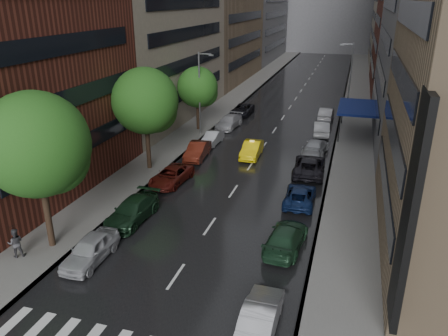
% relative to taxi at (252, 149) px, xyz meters
% --- Properties ---
extents(ground, '(220.00, 220.00, 0.00)m').
position_rel_taxi_xyz_m(ground, '(0.47, -24.38, -0.76)').
color(ground, gray).
rests_on(ground, ground).
extents(road, '(14.00, 140.00, 0.01)m').
position_rel_taxi_xyz_m(road, '(0.47, 25.62, -0.76)').
color(road, black).
rests_on(road, ground).
extents(sidewalk_left, '(4.00, 140.00, 0.15)m').
position_rel_taxi_xyz_m(sidewalk_left, '(-8.53, 25.62, -0.69)').
color(sidewalk_left, gray).
rests_on(sidewalk_left, ground).
extents(sidewalk_right, '(4.00, 140.00, 0.15)m').
position_rel_taxi_xyz_m(sidewalk_right, '(9.47, 25.62, -0.69)').
color(sidewalk_right, gray).
rests_on(sidewalk_right, ground).
extents(tree_near, '(6.17, 6.17, 9.84)m').
position_rel_taxi_xyz_m(tree_near, '(-8.13, -19.70, 5.98)').
color(tree_near, '#382619').
rests_on(tree_near, ground).
extents(tree_mid, '(5.75, 5.75, 9.16)m').
position_rel_taxi_xyz_m(tree_mid, '(-8.13, -5.87, 5.51)').
color(tree_mid, '#382619').
rests_on(tree_mid, ground).
extents(tree_far, '(4.62, 4.62, 7.37)m').
position_rel_taxi_xyz_m(tree_far, '(-8.13, 7.20, 4.27)').
color(tree_far, '#382619').
rests_on(tree_far, ground).
extents(taxi, '(1.77, 4.68, 1.53)m').
position_rel_taxi_xyz_m(taxi, '(0.00, 0.00, 0.00)').
color(taxi, yellow).
rests_on(taxi, ground).
extents(parked_cars_left, '(2.70, 40.62, 1.55)m').
position_rel_taxi_xyz_m(parked_cars_left, '(-4.93, -2.55, -0.03)').
color(parked_cars_left, '#ABACB0').
rests_on(parked_cars_left, ground).
extents(parked_cars_right, '(2.86, 43.88, 1.61)m').
position_rel_taxi_xyz_m(parked_cars_right, '(5.87, -3.03, -0.01)').
color(parked_cars_right, '#AFAFB5').
rests_on(parked_cars_right, ground).
extents(ped_black_umbrella, '(1.12, 1.08, 2.09)m').
position_rel_taxi_xyz_m(ped_black_umbrella, '(-9.28, -21.40, 0.61)').
color(ped_black_umbrella, '#424146').
rests_on(ped_black_umbrella, sidewalk_left).
extents(street_lamp_left, '(1.74, 0.22, 9.00)m').
position_rel_taxi_xyz_m(street_lamp_left, '(-7.25, 5.62, 4.13)').
color(street_lamp_left, gray).
rests_on(street_lamp_left, sidewalk_left).
extents(street_lamp_right, '(1.74, 0.22, 9.00)m').
position_rel_taxi_xyz_m(street_lamp_right, '(8.19, 20.62, 4.13)').
color(street_lamp_right, gray).
rests_on(street_lamp_right, sidewalk_right).
extents(awning, '(4.00, 8.00, 3.12)m').
position_rel_taxi_xyz_m(awning, '(9.45, 10.62, 2.37)').
color(awning, navy).
rests_on(awning, sidewalk_right).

